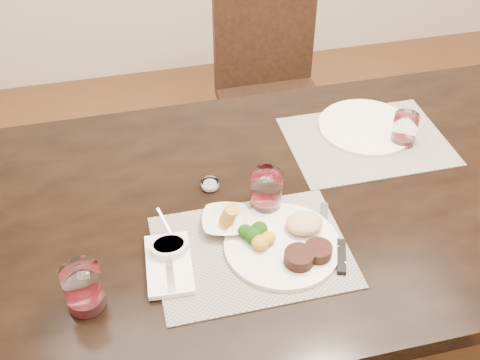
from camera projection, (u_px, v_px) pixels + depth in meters
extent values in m
plane|color=#452A16|center=(337.00, 343.00, 2.12)|extent=(4.50, 4.50, 0.00)
cube|color=black|center=(365.00, 191.00, 1.65)|extent=(2.00, 1.00, 0.05)
cube|color=black|center=(49.00, 235.00, 2.04)|extent=(0.08, 0.08, 0.70)
cube|color=black|center=(275.00, 109.00, 2.46)|extent=(0.42, 0.42, 0.04)
cube|color=black|center=(243.00, 185.00, 2.45)|extent=(0.04, 0.04, 0.41)
cube|color=black|center=(326.00, 172.00, 2.51)|extent=(0.04, 0.04, 0.41)
cube|color=black|center=(224.00, 134.00, 2.71)|extent=(0.04, 0.04, 0.41)
cube|color=black|center=(300.00, 123.00, 2.77)|extent=(0.04, 0.04, 0.41)
cube|color=black|center=(264.00, 33.00, 2.44)|extent=(0.42, 0.04, 0.45)
cube|color=gray|center=(252.00, 251.00, 1.44)|extent=(0.46, 0.34, 0.00)
cube|color=gray|center=(367.00, 141.00, 1.77)|extent=(0.46, 0.34, 0.00)
cylinder|color=silver|center=(282.00, 245.00, 1.45)|extent=(0.28, 0.28, 0.01)
cylinder|color=black|center=(299.00, 258.00, 1.39)|extent=(0.07, 0.07, 0.03)
cylinder|color=black|center=(318.00, 251.00, 1.41)|extent=(0.07, 0.07, 0.03)
ellipsoid|color=tan|center=(304.00, 223.00, 1.47)|extent=(0.09, 0.08, 0.04)
ellipsoid|color=#18430D|center=(253.00, 235.00, 1.44)|extent=(0.04, 0.04, 0.04)
ellipsoid|color=#B57F17|center=(260.00, 242.00, 1.42)|extent=(0.04, 0.04, 0.03)
cube|color=white|center=(169.00, 264.00, 1.40)|extent=(0.12, 0.19, 0.01)
cube|color=silver|center=(170.00, 269.00, 1.38)|extent=(0.02, 0.13, 0.01)
cube|color=silver|center=(167.00, 241.00, 1.44)|extent=(0.03, 0.05, 0.00)
cube|color=silver|center=(324.00, 223.00, 1.51)|extent=(0.07, 0.14, 0.00)
cube|color=black|center=(341.00, 256.00, 1.42)|extent=(0.06, 0.11, 0.01)
imported|color=silver|center=(226.00, 222.00, 1.49)|extent=(0.14, 0.14, 0.03)
cylinder|color=#BD8D3B|center=(226.00, 216.00, 1.48)|extent=(0.04, 0.04, 0.04)
cylinder|color=silver|center=(169.00, 249.00, 1.42)|extent=(0.09, 0.09, 0.04)
cylinder|color=#0C350C|center=(169.00, 246.00, 1.41)|extent=(0.07, 0.07, 0.01)
cube|color=silver|center=(164.00, 221.00, 1.45)|extent=(0.01, 0.06, 0.04)
cylinder|color=white|center=(266.00, 191.00, 1.52)|extent=(0.08, 0.08, 0.11)
cylinder|color=#3D050B|center=(266.00, 203.00, 1.55)|extent=(0.07, 0.07, 0.03)
cylinder|color=silver|center=(366.00, 127.00, 1.81)|extent=(0.28, 0.28, 0.01)
cylinder|color=white|center=(405.00, 129.00, 1.73)|extent=(0.07, 0.07, 0.10)
cylinder|color=#3D050B|center=(402.00, 139.00, 1.76)|extent=(0.06, 0.06, 0.02)
cylinder|color=white|center=(83.00, 288.00, 1.29)|extent=(0.08, 0.08, 0.12)
cylinder|color=#3D050B|center=(87.00, 300.00, 1.32)|extent=(0.07, 0.07, 0.03)
cylinder|color=white|center=(210.00, 184.00, 1.61)|extent=(0.05, 0.05, 0.02)
cylinder|color=silver|center=(210.00, 186.00, 1.62)|extent=(0.04, 0.04, 0.01)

